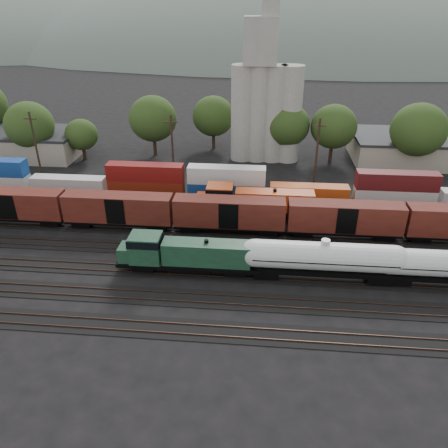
# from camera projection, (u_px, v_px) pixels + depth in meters

# --- Properties ---
(ground) EXTENTS (600.00, 600.00, 0.00)m
(ground) POSITION_uv_depth(u_px,v_px,m) (234.00, 252.00, 56.02)
(ground) COLOR black
(tracks) EXTENTS (180.00, 33.20, 0.20)m
(tracks) POSITION_uv_depth(u_px,v_px,m) (234.00, 252.00, 56.00)
(tracks) COLOR black
(tracks) RESTS_ON ground
(green_locomotive) EXTENTS (17.02, 3.00, 4.50)m
(green_locomotive) POSITION_uv_depth(u_px,v_px,m) (181.00, 254.00, 50.89)
(green_locomotive) COLOR black
(green_locomotive) RESTS_ON ground
(tank_car_a) EXTENTS (18.92, 3.39, 4.96)m
(tank_car_a) POSITION_uv_depth(u_px,v_px,m) (324.00, 258.00, 49.41)
(tank_car_a) COLOR silver
(tank_car_a) RESTS_ON ground
(orange_locomotive) EXTENTS (18.80, 3.13, 4.70)m
(orange_locomotive) POSITION_uv_depth(u_px,v_px,m) (252.00, 201.00, 63.42)
(orange_locomotive) COLOR black
(orange_locomotive) RESTS_ON ground
(boxcar_string) EXTENTS (122.80, 2.90, 4.20)m
(boxcar_string) POSITION_uv_depth(u_px,v_px,m) (173.00, 211.00, 59.66)
(boxcar_string) COLOR black
(boxcar_string) RESTS_ON ground
(container_wall) EXTENTS (178.40, 2.60, 5.80)m
(container_wall) POSITION_uv_depth(u_px,v_px,m) (212.00, 186.00, 68.31)
(container_wall) COLOR black
(container_wall) RESTS_ON ground
(grain_silo) EXTENTS (13.40, 5.00, 29.00)m
(grain_silo) POSITION_uv_depth(u_px,v_px,m) (265.00, 102.00, 82.17)
(grain_silo) COLOR #A19E94
(grain_silo) RESTS_ON ground
(industrial_sheds) EXTENTS (119.38, 17.26, 5.10)m
(industrial_sheds) POSITION_uv_depth(u_px,v_px,m) (281.00, 149.00, 85.32)
(industrial_sheds) COLOR #9E937F
(industrial_sheds) RESTS_ON ground
(tree_band) EXTENTS (161.55, 20.38, 13.87)m
(tree_band) POSITION_uv_depth(u_px,v_px,m) (215.00, 122.00, 85.47)
(tree_band) COLOR black
(tree_band) RESTS_ON ground
(utility_poles) EXTENTS (122.20, 0.36, 12.00)m
(utility_poles) POSITION_uv_depth(u_px,v_px,m) (244.00, 151.00, 72.48)
(utility_poles) COLOR black
(utility_poles) RESTS_ON ground
(distant_hills) EXTENTS (860.00, 286.00, 130.00)m
(distant_hills) POSITION_uv_depth(u_px,v_px,m) (296.00, 78.00, 292.55)
(distant_hills) COLOR #59665B
(distant_hills) RESTS_ON ground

